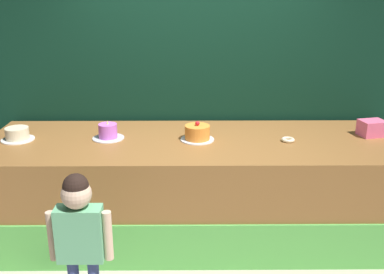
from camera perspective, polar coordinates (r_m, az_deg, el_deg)
name	(u,v)px	position (r m, az deg, el deg)	size (l,w,h in m)	color
ground_plane	(198,269)	(3.94, 0.81, -16.48)	(12.00, 12.00, 0.00)	#BCB29E
stage_platform	(197,187)	(4.24, 0.66, -6.44)	(3.85, 1.27, 0.94)	brown
curtain_backdrop	(196,63)	(4.64, 0.53, 9.47)	(4.63, 0.08, 3.06)	black
child_figure	(80,229)	(3.13, -14.17, -11.36)	(0.43, 0.20, 1.13)	#3F4C8C
pink_box	(372,128)	(4.50, 22.00, 1.07)	(0.22, 0.18, 0.15)	pink
donut	(288,140)	(4.12, 12.15, -0.34)	(0.12, 0.12, 0.03)	beige
cake_left	(17,134)	(4.36, -21.41, 0.32)	(0.29, 0.29, 0.12)	white
cake_center	(108,132)	(4.16, -10.68, 0.61)	(0.29, 0.29, 0.18)	silver
cake_right	(197,133)	(4.05, 0.68, 0.50)	(0.31, 0.31, 0.18)	silver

